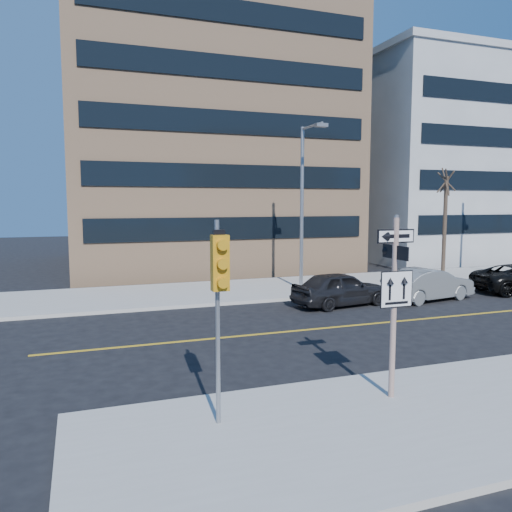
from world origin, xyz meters
name	(u,v)px	position (x,y,z in m)	size (l,w,h in m)	color
ground	(337,368)	(0.00, 0.00, 0.00)	(120.00, 120.00, 0.00)	black
far_sidewalk	(501,274)	(18.00, 12.00, 0.07)	(66.00, 6.00, 0.15)	#ABA7A0
sign_pole	(394,296)	(0.00, -2.51, 2.44)	(0.92, 0.92, 4.06)	beige
traffic_signal	(220,280)	(-4.00, -2.66, 3.03)	(0.32, 0.45, 4.00)	gray
parked_car_a	(341,289)	(4.18, 7.30, 0.75)	(4.43, 1.78, 1.51)	black
parked_car_b	(428,284)	(8.57, 7.02, 0.74)	(4.52, 1.58, 1.49)	slate
streetlight_a	(304,197)	(4.00, 10.76, 4.76)	(0.55, 2.25, 8.00)	gray
street_tree_west	(446,184)	(13.00, 11.30, 5.52)	(1.80, 1.80, 6.35)	#31241D
building_brick	(198,141)	(2.00, 25.00, 9.00)	(18.00, 18.00, 18.00)	tan
building_grey_mid	(449,168)	(24.00, 24.00, 7.50)	(20.00, 16.00, 15.00)	#9A9D9F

